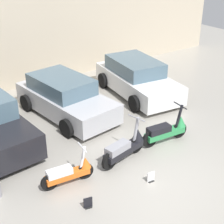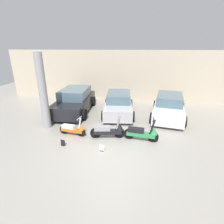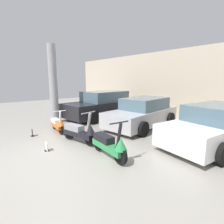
% 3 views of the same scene
% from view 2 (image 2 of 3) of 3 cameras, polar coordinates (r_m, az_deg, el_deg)
% --- Properties ---
extents(ground_plane, '(28.00, 28.00, 0.00)m').
position_cam_2_polar(ground_plane, '(7.19, -0.56, -12.92)').
color(ground_plane, '#9E998E').
extents(wall_back, '(19.60, 0.12, 3.76)m').
position_cam_2_polar(wall_back, '(13.66, 5.26, 11.65)').
color(wall_back, beige).
rests_on(wall_back, ground_plane).
extents(scooter_front_left, '(1.34, 0.48, 0.93)m').
position_cam_2_polar(scooter_front_left, '(8.48, -12.51, -5.37)').
color(scooter_front_left, black).
rests_on(scooter_front_left, ground_plane).
extents(scooter_front_right, '(1.57, 0.64, 1.11)m').
position_cam_2_polar(scooter_front_right, '(8.02, -1.00, -5.92)').
color(scooter_front_right, black).
rests_on(scooter_front_right, ground_plane).
extents(scooter_front_center, '(1.56, 0.56, 1.09)m').
position_cam_2_polar(scooter_front_center, '(7.92, 9.95, -6.68)').
color(scooter_front_center, black).
rests_on(scooter_front_center, ground_plane).
extents(car_rear_left, '(2.32, 4.42, 1.46)m').
position_cam_2_polar(car_rear_left, '(11.52, -12.05, 3.58)').
color(car_rear_left, black).
rests_on(car_rear_left, ground_plane).
extents(car_rear_center, '(2.18, 3.98, 1.30)m').
position_cam_2_polar(car_rear_center, '(10.93, 2.12, 2.69)').
color(car_rear_center, '#B7B7BC').
rests_on(car_rear_center, ground_plane).
extents(car_rear_right, '(2.28, 4.07, 1.32)m').
position_cam_2_polar(car_rear_right, '(10.91, 18.03, 1.69)').
color(car_rear_right, white).
rests_on(car_rear_right, ground_plane).
extents(placard_near_left_scooter, '(0.20, 0.16, 0.26)m').
position_cam_2_polar(placard_near_left_scooter, '(7.84, -15.73, -9.72)').
color(placard_near_left_scooter, black).
rests_on(placard_near_left_scooter, ground_plane).
extents(placard_near_right_scooter, '(0.20, 0.14, 0.26)m').
position_cam_2_polar(placard_near_right_scooter, '(7.22, -3.31, -11.74)').
color(placard_near_right_scooter, black).
rests_on(placard_near_right_scooter, ground_plane).
extents(support_column_side, '(0.39, 0.39, 3.76)m').
position_cam_2_polar(support_column_side, '(9.23, -21.63, 6.03)').
color(support_column_side, '#99999E').
rests_on(support_column_side, ground_plane).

